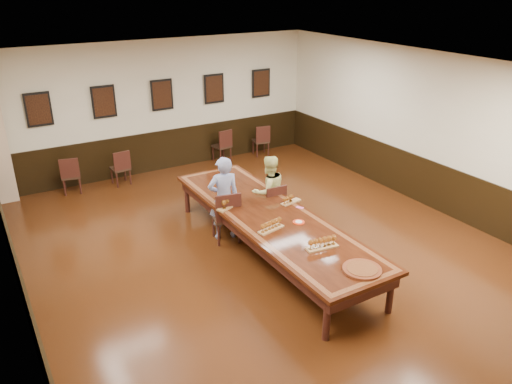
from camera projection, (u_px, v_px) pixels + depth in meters
floor at (270, 254)px, 8.88m from camera, size 8.00×10.00×0.02m
ceiling at (273, 70)px, 7.60m from camera, size 8.00×10.00×0.02m
wall_back at (162, 106)px, 12.19m from camera, size 8.00×0.02×3.20m
wall_left at (6, 226)px, 6.36m from camera, size 0.02×10.00×3.20m
wall_right at (438, 133)px, 10.12m from camera, size 0.02×10.00×3.20m
chair_man at (226, 215)px, 9.14m from camera, size 0.56×0.60×1.00m
chair_woman at (271, 205)px, 9.63m from camera, size 0.44×0.48×0.92m
spare_chair_a at (71, 174)px, 11.21m from camera, size 0.48×0.51×0.87m
spare_chair_b at (120, 167)px, 11.67m from camera, size 0.43×0.47×0.85m
spare_chair_c at (222, 145)px, 13.15m from camera, size 0.47×0.50×0.87m
spare_chair_d at (261, 140)px, 13.60m from camera, size 0.48×0.51×0.85m
person_man at (224, 198)px, 9.11m from camera, size 0.65×0.49×1.60m
person_woman at (269, 191)px, 9.60m from camera, size 0.73×0.57×1.44m
pink_phone at (300, 208)px, 8.85m from camera, size 0.12×0.15×0.01m
wainscoting at (271, 228)px, 8.68m from camera, size 8.00×10.00×1.00m
conference_table at (271, 222)px, 8.64m from camera, size 1.40×5.00×0.76m
posters at (162, 95)px, 12.01m from camera, size 6.14×0.04×0.74m
flight_a at (229, 203)px, 8.84m from camera, size 0.51×0.32×0.18m
flight_b at (290, 200)px, 9.01m from camera, size 0.43×0.20×0.15m
flight_c at (271, 226)px, 8.04m from camera, size 0.49×0.24×0.18m
flight_d at (322, 243)px, 7.50m from camera, size 0.52×0.22×0.19m
red_plate_grp at (299, 222)px, 8.31m from camera, size 0.20×0.20×0.03m
carved_platter at (362, 269)px, 6.96m from camera, size 0.56×0.56×0.04m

